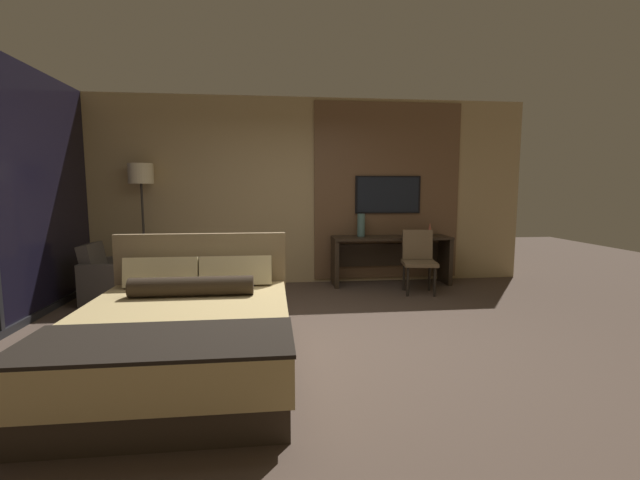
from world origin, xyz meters
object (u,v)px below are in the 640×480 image
at_px(floor_lamp, 141,184).
at_px(vase_short, 430,229).
at_px(bed, 185,334).
at_px(desk, 390,252).
at_px(vase_tall, 361,225).
at_px(armchair_by_window, 113,281).
at_px(tv, 388,195).
at_px(book, 418,235).
at_px(desk_chair, 418,256).

xyz_separation_m(floor_lamp, vase_short, (4.19, -0.09, -0.68)).
xyz_separation_m(bed, desk, (2.49, 2.90, 0.20)).
bearing_deg(floor_lamp, desk, -0.30).
distance_m(bed, vase_tall, 3.64).
bearing_deg(armchair_by_window, bed, -150.34).
relative_size(floor_lamp, vase_tall, 5.25).
distance_m(tv, vase_tall, 0.65).
relative_size(bed, desk, 1.18).
relative_size(armchair_by_window, floor_lamp, 0.42).
xyz_separation_m(armchair_by_window, vase_tall, (3.39, 0.62, 0.64)).
distance_m(bed, book, 4.07).
bearing_deg(floor_lamp, tv, 2.86).
distance_m(tv, vase_short, 0.83).
bearing_deg(bed, desk_chair, 40.60).
distance_m(bed, vase_short, 4.21).
xyz_separation_m(bed, desk_chair, (2.73, 2.34, 0.21)).
xyz_separation_m(desk, armchair_by_window, (-3.84, -0.57, -0.24)).
bearing_deg(floor_lamp, armchair_by_window, -111.90).
height_order(desk_chair, armchair_by_window, desk_chair).
relative_size(bed, armchair_by_window, 2.75).
distance_m(desk_chair, armchair_by_window, 4.09).
relative_size(floor_lamp, vase_short, 8.53).
height_order(tv, vase_tall, tv).
height_order(desk_chair, vase_tall, vase_tall).
bearing_deg(desk_chair, vase_tall, 147.54).
height_order(tv, desk_chair, tv).
xyz_separation_m(bed, vase_short, (3.07, 2.83, 0.53)).
relative_size(bed, desk_chair, 2.40).
distance_m(bed, desk_chair, 3.60).
height_order(desk, vase_tall, vase_tall).
xyz_separation_m(desk_chair, vase_short, (0.34, 0.49, 0.32)).
relative_size(bed, floor_lamp, 1.17).
bearing_deg(desk, book, -10.10).
bearing_deg(vase_short, tv, 155.30).
height_order(bed, book, bed).
relative_size(armchair_by_window, vase_short, 3.61).
height_order(armchair_by_window, vase_tall, vase_tall).
relative_size(armchair_by_window, vase_tall, 2.22).
bearing_deg(desk, vase_tall, 173.79).
height_order(desk, vase_short, vase_short).
bearing_deg(desk, tv, 90.00).
xyz_separation_m(tv, floor_lamp, (-3.60, -0.18, 0.16)).
xyz_separation_m(floor_lamp, book, (4.00, -0.09, -0.77)).
bearing_deg(desk_chair, desk, 122.42).
height_order(vase_tall, book, vase_tall).
height_order(desk, armchair_by_window, armchair_by_window).
height_order(armchair_by_window, floor_lamp, floor_lamp).
xyz_separation_m(vase_tall, vase_short, (1.03, -0.12, -0.07)).
relative_size(desk_chair, floor_lamp, 0.49).
xyz_separation_m(armchair_by_window, floor_lamp, (0.24, 0.59, 1.25)).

